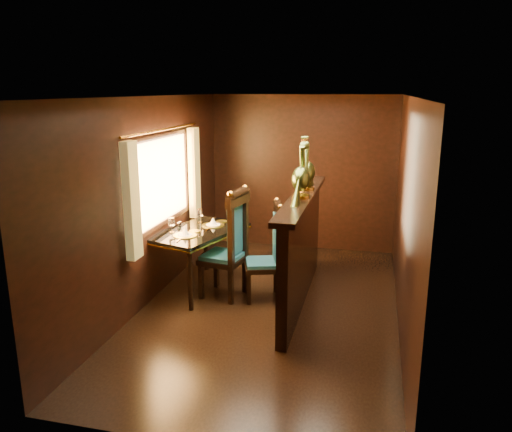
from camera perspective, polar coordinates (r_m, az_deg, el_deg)
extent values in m
plane|color=black|center=(6.16, 1.60, -10.43)|extent=(5.00, 5.00, 0.00)
cube|color=black|center=(8.17, 5.31, 4.89)|extent=(3.00, 0.04, 2.50)
cube|color=black|center=(3.46, -6.99, -8.43)|extent=(3.00, 0.04, 2.50)
cube|color=black|center=(6.23, -11.96, 1.67)|extent=(0.04, 5.00, 2.50)
cube|color=black|center=(5.65, 16.74, 0.08)|extent=(0.04, 5.00, 2.50)
cube|color=beige|center=(5.60, 1.78, 13.49)|extent=(3.00, 5.00, 0.04)
cube|color=#FFC672|center=(6.45, -10.88, 3.98)|extent=(0.01, 1.70, 1.05)
cube|color=#F0B141|center=(5.57, -14.03, 1.65)|extent=(0.10, 0.22, 1.30)
cube|color=#F0B141|center=(7.31, -7.06, 4.92)|extent=(0.10, 0.22, 1.30)
cylinder|color=gold|center=(6.34, -10.52, 9.70)|extent=(0.03, 2.20, 0.03)
cube|color=black|center=(6.15, 5.19, -4.04)|extent=(0.12, 2.60, 1.30)
cube|color=#2E3317|center=(6.14, 4.60, -3.56)|extent=(0.02, 2.20, 0.95)
cube|color=black|center=(5.97, 5.34, 2.17)|extent=(0.26, 2.70, 0.06)
cube|color=black|center=(6.53, -6.67, -1.78)|extent=(1.17, 1.51, 0.04)
cube|color=gold|center=(6.54, -6.66, -2.03)|extent=(1.19, 1.54, 0.02)
cylinder|color=black|center=(6.44, -12.31, -6.11)|extent=(0.06, 0.06, 0.74)
cylinder|color=black|center=(6.01, -7.54, -7.38)|extent=(0.06, 0.06, 0.74)
cylinder|color=black|center=(7.31, -5.78, -3.36)|extent=(0.06, 0.06, 0.74)
cylinder|color=black|center=(6.94, -1.26, -4.26)|extent=(0.06, 0.06, 0.74)
cylinder|color=gold|center=(6.29, -8.11, -2.20)|extent=(0.30, 0.30, 0.01)
cone|color=white|center=(6.28, -8.12, -1.73)|extent=(0.11, 0.11, 0.10)
cylinder|color=gold|center=(6.72, -4.93, -1.04)|extent=(0.30, 0.30, 0.01)
cone|color=white|center=(6.71, -4.94, -0.59)|extent=(0.11, 0.11, 0.10)
cylinder|color=silver|center=(6.69, -8.87, -1.02)|extent=(0.03, 0.03, 0.06)
cylinder|color=silver|center=(6.74, -8.67, -0.88)|extent=(0.03, 0.03, 0.06)
cube|color=black|center=(6.27, 0.76, -5.76)|extent=(0.56, 0.56, 0.06)
cube|color=#155461|center=(6.26, 0.76, -5.34)|extent=(0.50, 0.50, 0.05)
cube|color=#155461|center=(6.18, 2.56, -2.45)|extent=(0.14, 0.34, 0.57)
cube|color=black|center=(6.17, -0.82, -8.37)|extent=(0.05, 0.05, 0.40)
cube|color=black|center=(6.20, 2.61, -8.27)|extent=(0.05, 0.05, 0.40)
cube|color=black|center=(6.52, -1.01, -7.12)|extent=(0.05, 0.05, 0.40)
cube|color=black|center=(6.54, 2.23, -7.03)|extent=(0.05, 0.05, 0.40)
sphere|color=gold|center=(5.89, 2.82, 1.05)|extent=(0.07, 0.07, 0.07)
sphere|color=gold|center=(6.24, 2.41, 1.83)|extent=(0.07, 0.07, 0.07)
cube|color=black|center=(6.35, -3.81, -5.00)|extent=(0.58, 0.58, 0.07)
cube|color=#155461|center=(6.34, -3.81, -4.53)|extent=(0.52, 0.52, 0.05)
cube|color=#155461|center=(6.13, -2.04, -1.55)|extent=(0.10, 0.40, 0.65)
cube|color=black|center=(6.37, -6.30, -7.49)|extent=(0.05, 0.05, 0.45)
cube|color=black|center=(6.18, -2.90, -8.09)|extent=(0.05, 0.05, 0.45)
cube|color=black|center=(6.71, -4.56, -6.30)|extent=(0.05, 0.05, 0.45)
cube|color=black|center=(6.53, -1.30, -6.82)|extent=(0.05, 0.05, 0.45)
sphere|color=gold|center=(5.84, -2.95, 2.53)|extent=(0.08, 0.08, 0.08)
sphere|color=gold|center=(6.21, -1.27, 3.26)|extent=(0.08, 0.08, 0.08)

